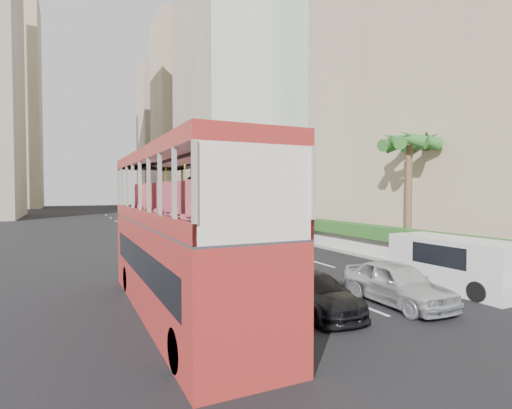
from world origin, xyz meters
TOP-DOWN VIEW (x-y plane):
  - ground_plane at (0.00, 0.00)m, footprint 200.00×200.00m
  - double_decker_bus at (-6.00, 0.00)m, footprint 2.50×11.00m
  - car_silver_lane_a at (-2.15, 1.20)m, footprint 1.47×4.17m
  - car_silver_lane_b at (0.77, -2.22)m, footprint 1.85×4.30m
  - car_black at (-2.18, -1.63)m, footprint 1.93×4.33m
  - van_asset at (0.82, 18.58)m, footprint 2.52×4.63m
  - minibus_near at (1.23, 10.98)m, footprint 2.39×5.88m
  - minibus_far at (3.92, 13.03)m, footprint 2.68×6.35m
  - panel_van_near at (4.40, -1.60)m, footprint 2.07×4.98m
  - panel_van_far at (3.98, 20.36)m, footprint 2.53×5.41m
  - sidewalk at (9.00, 25.00)m, footprint 6.00×120.00m
  - kerb_wall at (6.20, 14.00)m, footprint 0.30×44.00m
  - hedge at (6.20, 14.00)m, footprint 1.10×44.00m
  - palm_tree at (7.80, 4.00)m, footprint 0.36×0.36m
  - shell_station at (10.00, 23.00)m, footprint 6.50×8.00m
  - tower_mid at (18.00, 58.00)m, footprint 16.00×16.00m
  - tower_far_a at (17.00, 82.00)m, footprint 14.00×14.00m
  - tower_far_b at (17.00, 104.00)m, footprint 14.00×14.00m

SIDE VIEW (x-z plane):
  - ground_plane at x=0.00m, z-range 0.00..0.00m
  - car_silver_lane_a at x=-2.15m, z-range -0.69..0.69m
  - car_silver_lane_b at x=0.77m, z-range -0.72..0.72m
  - car_black at x=-2.18m, z-range -0.62..0.62m
  - van_asset at x=0.82m, z-range -0.62..0.62m
  - sidewalk at x=9.00m, z-range 0.00..0.18m
  - kerb_wall at x=6.20m, z-range 0.18..1.18m
  - panel_van_near at x=4.40m, z-range 0.00..1.98m
  - panel_van_far at x=3.98m, z-range 0.00..2.10m
  - minibus_near at x=1.23m, z-range 0.00..2.54m
  - minibus_far at x=3.92m, z-range 0.00..2.74m
  - hedge at x=6.20m, z-range 1.18..1.88m
  - double_decker_bus at x=-6.00m, z-range 0.00..5.06m
  - shell_station at x=10.00m, z-range 0.00..5.50m
  - palm_tree at x=7.80m, z-range 0.18..6.58m
  - tower_far_b at x=17.00m, z-range 0.00..40.00m
  - tower_far_a at x=17.00m, z-range 0.00..44.00m
  - tower_mid at x=18.00m, z-range 0.00..50.00m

